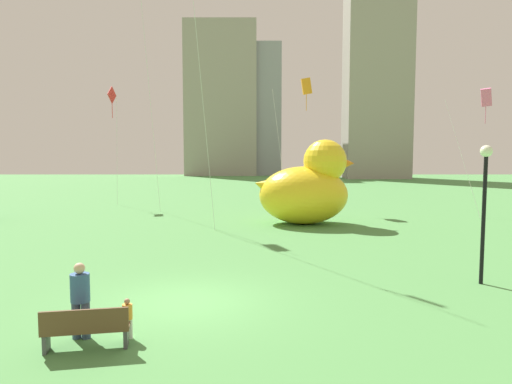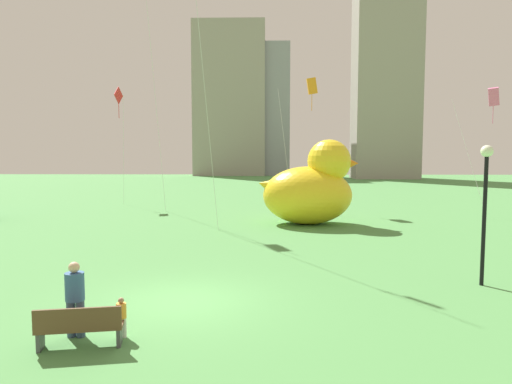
# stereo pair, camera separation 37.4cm
# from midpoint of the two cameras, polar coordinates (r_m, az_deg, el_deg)

# --- Properties ---
(ground_plane) EXTENTS (140.00, 140.00, 0.00)m
(ground_plane) POSITION_cam_midpoint_polar(r_m,az_deg,el_deg) (13.24, -8.08, -13.02)
(ground_plane) COLOR #4E8D49
(park_bench) EXTENTS (1.79, 0.75, 0.90)m
(park_bench) POSITION_cam_midpoint_polar(r_m,az_deg,el_deg) (10.65, -19.70, -15.09)
(park_bench) COLOR brown
(park_bench) RESTS_ON ground
(person_adult) EXTENTS (0.41, 0.41, 1.68)m
(person_adult) POSITION_cam_midpoint_polar(r_m,az_deg,el_deg) (11.18, -20.20, -11.73)
(person_adult) COLOR #38476B
(person_adult) RESTS_ON ground
(person_child) EXTENTS (0.22, 0.22, 0.90)m
(person_child) POSITION_cam_midpoint_polar(r_m,az_deg,el_deg) (10.98, -15.05, -14.27)
(person_child) COLOR silver
(person_child) RESTS_ON ground
(giant_inflatable_duck) EXTENTS (5.71, 3.66, 4.73)m
(giant_inflatable_duck) POSITION_cam_midpoint_polar(r_m,az_deg,el_deg) (26.41, 7.10, 0.45)
(giant_inflatable_duck) COLOR yellow
(giant_inflatable_duck) RESTS_ON ground
(lamppost) EXTENTS (0.36, 0.36, 4.26)m
(lamppost) POSITION_cam_midpoint_polar(r_m,az_deg,el_deg) (15.76, 26.68, 0.25)
(lamppost) COLOR black
(lamppost) RESTS_ON ground
(city_skyline) EXTENTS (34.69, 16.67, 31.13)m
(city_skyline) POSITION_cam_midpoint_polar(r_m,az_deg,el_deg) (78.46, 3.81, 11.73)
(city_skyline) COLOR #9E938C
(city_skyline) RESTS_ON ground
(kite_red) EXTENTS (0.55, 1.26, 8.89)m
(kite_red) POSITION_cam_midpoint_polar(r_m,az_deg,el_deg) (37.22, -16.03, 10.77)
(kite_red) COLOR silver
(kite_red) RESTS_ON ground
(kite_orange) EXTENTS (2.74, 3.77, 9.23)m
(kite_orange) POSITION_cam_midpoint_polar(r_m,az_deg,el_deg) (33.77, 7.10, 12.56)
(kite_orange) COLOR silver
(kite_orange) RESTS_ON ground
(kite_pink) EXTENTS (2.70, 3.36, 8.17)m
(kite_pink) POSITION_cam_midpoint_polar(r_m,az_deg,el_deg) (34.10, 27.14, 10.20)
(kite_pink) COLOR silver
(kite_pink) RESTS_ON ground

